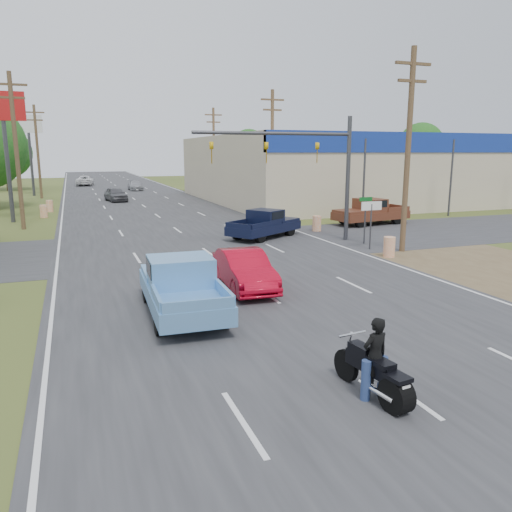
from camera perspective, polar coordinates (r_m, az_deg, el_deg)
name	(u,v)px	position (r m, az deg, el deg)	size (l,w,h in m)	color
ground	(403,393)	(11.47, 16.41, -14.74)	(200.00, 200.00, 0.00)	#39461C
main_road	(144,206)	(48.81, -12.71, 5.60)	(15.00, 180.00, 0.02)	#2D2D30
cross_road	(199,246)	(27.35, -6.48, 1.14)	(120.00, 10.00, 0.02)	#2D2D30
dirt_verge	(467,261)	(25.58, 23.01, -0.49)	(8.00, 18.00, 0.01)	brown
big_box_store	(424,167)	(61.50, 18.63, 9.59)	(50.00, 28.10, 6.60)	#B7A88C
utility_pole_1	(408,146)	(26.41, 17.01, 11.91)	(2.00, 0.28, 10.00)	#4C3823
utility_pole_2	(272,149)	(42.22, 1.86, 12.18)	(2.00, 0.28, 10.00)	#4C3823
utility_pole_3	(214,150)	(59.29, -4.83, 12.03)	(2.00, 0.28, 10.00)	#4C3823
utility_pole_5	(16,148)	(36.27, -25.74, 11.11)	(2.00, 0.28, 10.00)	#4C3823
utility_pole_6	(38,149)	(60.22, -23.70, 11.10)	(2.00, 0.28, 10.00)	#4C3823
tree_2	(5,153)	(74.55, -26.75, 10.50)	(6.72, 6.72, 8.32)	#422D19
tree_3	(421,146)	(99.34, 18.32, 11.89)	(8.40, 8.40, 10.40)	#422D19
tree_5	(249,148)	(109.35, -0.82, 12.24)	(7.98, 7.98, 9.88)	#422D19
barrel_0	(389,247)	(25.13, 14.98, 1.00)	(0.56, 0.56, 1.00)	orange
barrel_1	(317,224)	(32.52, 6.96, 3.70)	(0.56, 0.56, 1.00)	orange
barrel_2	(44,211)	(42.43, -23.10, 4.72)	(0.56, 0.56, 1.00)	orange
barrel_3	(50,206)	(46.39, -22.52, 5.29)	(0.56, 0.56, 1.00)	orange
pole_sign_left_near	(3,121)	(40.41, -26.91, 13.59)	(3.00, 0.35, 9.20)	#3F3F44
pole_sign_left_far	(29,133)	(64.30, -24.55, 12.67)	(3.00, 0.35, 9.20)	#3F3F44
lane_sign	(371,214)	(26.66, 13.03, 4.75)	(1.20, 0.08, 2.52)	#3F3F44
street_name_sign	(365,215)	(28.27, 12.37, 4.57)	(0.80, 0.08, 2.61)	#3F3F44
signal_mast	(306,156)	(27.92, 5.71, 11.27)	(9.12, 0.40, 7.00)	#3F3F44
red_convertible	(244,270)	(18.58, -1.35, -1.63)	(1.52, 4.36, 1.44)	#BB081F
motorcycle	(376,376)	(10.82, 13.57, -13.17)	(0.76, 2.34, 1.18)	black
rider	(375,361)	(10.74, 13.42, -11.57)	(0.61, 0.40, 1.66)	black
blue_pickup	(181,285)	(15.96, -8.58, -3.27)	(2.32, 5.58, 1.82)	black
navy_pickup	(266,223)	(29.85, 1.11, 3.74)	(5.33, 4.39, 1.68)	black
brown_pickup	(370,212)	(36.18, 12.85, 4.98)	(5.77, 2.91, 1.83)	black
distant_car_grey	(116,194)	(54.10, -15.74, 6.80)	(1.72, 4.29, 1.46)	#4F4F53
distant_car_silver	(135,186)	(69.34, -13.62, 7.82)	(1.75, 4.31, 1.25)	#9D9EA2
distant_car_white	(85,181)	(81.24, -18.96, 8.14)	(2.46, 5.35, 1.49)	silver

